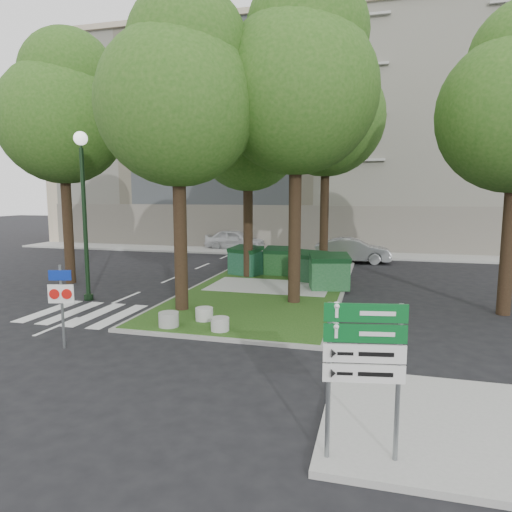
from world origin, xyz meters
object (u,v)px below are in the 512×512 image
(dumpster_a, at_px, (246,261))
(dumpster_c, at_px, (309,267))
(tree_median_near_right, at_px, (299,76))
(directional_sign, at_px, (364,357))
(bollard_left, at_px, (169,319))
(street_lamp, at_px, (83,196))
(bollard_mid, at_px, (204,314))
(car_white, at_px, (235,240))
(tree_median_near_left, at_px, (180,89))
(tree_median_far, at_px, (328,106))
(dumpster_b, at_px, (280,261))
(traffic_sign_pole, at_px, (61,295))
(dumpster_d, at_px, (329,272))
(tree_street_left, at_px, (64,108))
(car_silver, at_px, (353,250))
(bollard_right, at_px, (220,324))
(litter_bin, at_px, (337,272))
(tree_median_mid, at_px, (250,128))

(dumpster_a, xyz_separation_m, dumpster_c, (3.20, -0.88, -0.02))
(tree_median_near_right, bearing_deg, directional_sign, -74.70)
(bollard_left, relative_size, street_lamp, 0.09)
(bollard_mid, relative_size, car_white, 0.13)
(dumpster_a, bearing_deg, tree_median_near_left, -69.49)
(tree_median_far, bearing_deg, tree_median_near_left, -111.28)
(dumpster_b, height_order, car_white, car_white)
(traffic_sign_pole, distance_m, car_white, 21.25)
(dumpster_b, xyz_separation_m, bollard_left, (-1.36, -9.43, -0.43))
(tree_median_far, bearing_deg, tree_median_near_right, -91.53)
(tree_median_near_right, xyz_separation_m, dumpster_c, (-0.16, 4.05, -7.22))
(dumpster_b, height_order, dumpster_d, dumpster_d)
(tree_median_near_right, height_order, tree_street_left, tree_median_near_right)
(tree_street_left, relative_size, street_lamp, 1.76)
(dumpster_b, height_order, traffic_sign_pole, traffic_sign_pole)
(bollard_left, bearing_deg, tree_median_far, 73.98)
(car_white, bearing_deg, dumpster_b, -148.30)
(tree_median_near_right, height_order, car_silver, tree_median_near_right)
(traffic_sign_pole, bearing_deg, car_white, 80.00)
(dumpster_a, distance_m, traffic_sign_pole, 11.28)
(dumpster_c, xyz_separation_m, bollard_right, (-1.36, -8.10, -0.46))
(directional_sign, bearing_deg, street_lamp, 131.45)
(tree_street_left, height_order, dumpster_c, tree_street_left)
(traffic_sign_pole, relative_size, car_white, 0.51)
(tree_median_near_left, bearing_deg, street_lamp, 170.58)
(dumpster_b, height_order, litter_bin, dumpster_b)
(tree_median_near_right, distance_m, bollard_right, 8.82)
(car_silver, bearing_deg, traffic_sign_pole, 157.43)
(dumpster_a, xyz_separation_m, litter_bin, (4.39, -0.30, -0.30))
(dumpster_b, distance_m, dumpster_c, 2.08)
(bollard_mid, relative_size, traffic_sign_pole, 0.25)
(dumpster_d, xyz_separation_m, bollard_left, (-4.03, -6.59, -0.50))
(litter_bin, xyz_separation_m, directional_sign, (1.58, -14.17, 1.20))
(tree_median_near_left, relative_size, tree_median_near_right, 0.92)
(directional_sign, bearing_deg, car_silver, 83.29)
(bollard_mid, distance_m, directional_sign, 8.20)
(tree_median_mid, height_order, dumpster_b, tree_median_mid)
(tree_median_far, bearing_deg, tree_median_mid, -136.85)
(dumpster_d, bearing_deg, tree_median_near_right, -124.31)
(directional_sign, height_order, car_white, directional_sign)
(directional_sign, relative_size, car_silver, 0.54)
(tree_median_near_right, relative_size, bollard_right, 21.73)
(tree_median_near_right, height_order, dumpster_a, tree_median_near_right)
(dumpster_a, distance_m, directional_sign, 15.68)
(tree_median_near_right, relative_size, tree_median_mid, 1.15)
(tree_median_mid, distance_m, directional_sign, 16.02)
(bollard_right, distance_m, car_white, 19.79)
(tree_median_near_right, xyz_separation_m, litter_bin, (1.03, 4.63, -7.50))
(dumpster_c, height_order, car_silver, dumpster_c)
(tree_median_mid, height_order, dumpster_c, tree_median_mid)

